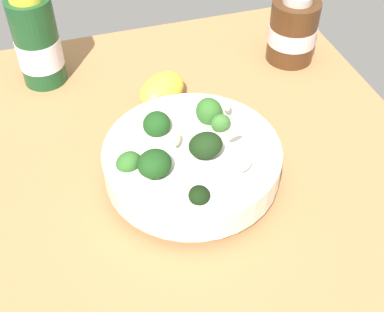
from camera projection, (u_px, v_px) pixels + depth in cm
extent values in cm
cube|color=#996D42|center=(164.00, 179.00, 65.42)|extent=(69.63, 69.63, 3.05)
cylinder|color=silver|center=(192.00, 175.00, 62.96)|extent=(11.76, 11.76, 1.31)
cylinder|color=silver|center=(192.00, 160.00, 61.12)|extent=(21.39, 21.39, 3.92)
cylinder|color=beige|center=(192.00, 151.00, 60.02)|extent=(17.58, 17.58, 0.80)
cylinder|color=#589D47|center=(130.00, 172.00, 58.92)|extent=(1.47, 1.30, 1.76)
ellipsoid|color=#2D6023|center=(128.00, 162.00, 57.78)|extent=(3.86, 3.77, 4.15)
cylinder|color=#4A8F3C|center=(199.00, 205.00, 55.33)|extent=(1.31, 1.47, 1.65)
ellipsoid|color=black|center=(199.00, 196.00, 54.28)|extent=(4.05, 3.73, 3.41)
cylinder|color=#4A8F3C|center=(220.00, 132.00, 62.75)|extent=(1.30, 1.62, 1.88)
ellipsoid|color=#386B2B|center=(220.00, 123.00, 61.68)|extent=(3.35, 2.84, 3.24)
cylinder|color=#2F662B|center=(205.00, 155.00, 58.75)|extent=(1.97, 2.04, 1.48)
ellipsoid|color=black|center=(206.00, 145.00, 57.62)|extent=(5.37, 5.56, 4.77)
cylinder|color=#2F662B|center=(160.00, 132.00, 62.64)|extent=(1.57, 1.59, 1.09)
ellipsoid|color=#194216|center=(160.00, 124.00, 61.69)|extent=(4.46, 4.04, 3.79)
cylinder|color=#4A8F3C|center=(209.00, 122.00, 64.29)|extent=(2.11, 1.92, 1.65)
ellipsoid|color=#2D6023|center=(209.00, 112.00, 63.06)|extent=(4.60, 4.17, 4.90)
cylinder|color=#2F662B|center=(155.00, 175.00, 57.31)|extent=(2.18, 2.02, 1.54)
ellipsoid|color=#194216|center=(155.00, 164.00, 56.06)|extent=(5.92, 6.25, 4.09)
ellipsoid|color=#DBBC84|center=(176.00, 139.00, 58.84)|extent=(1.70, 1.86, 1.41)
ellipsoid|color=#DBBC84|center=(226.00, 104.00, 61.94)|extent=(1.07, 1.82, 1.28)
ellipsoid|color=#DBBC84|center=(246.00, 166.00, 56.37)|extent=(2.06, 1.80, 0.88)
ellipsoid|color=#DBBC84|center=(233.00, 134.00, 58.04)|extent=(1.85, 1.15, 1.32)
ellipsoid|color=yellow|center=(162.00, 90.00, 72.91)|extent=(9.42, 9.01, 4.25)
cylinder|color=#194723|center=(37.00, 42.00, 73.55)|extent=(6.44, 6.44, 13.44)
cylinder|color=silver|center=(40.00, 52.00, 74.75)|extent=(6.57, 6.57, 4.38)
cylinder|color=#472814|center=(293.00, 31.00, 79.01)|extent=(7.49, 7.49, 9.89)
cylinder|color=beige|center=(292.00, 33.00, 79.32)|extent=(7.64, 7.64, 2.79)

